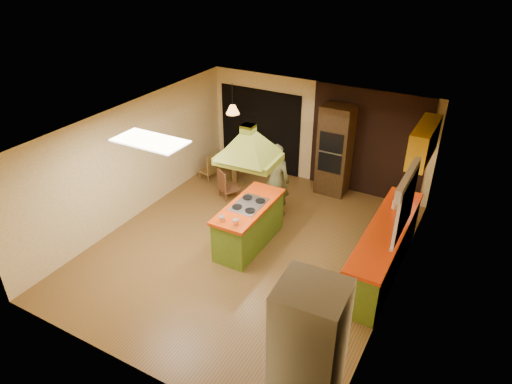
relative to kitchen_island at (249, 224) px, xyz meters
The scene contains 21 objects.
ground 0.48m from the kitchen_island, 65.57° to the right, with size 6.50×6.50×0.00m, color brown.
room_walls 0.81m from the kitchen_island, 65.57° to the right, with size 5.50×6.50×6.50m.
ceiling_plane 2.05m from the kitchen_island, 65.57° to the right, with size 6.50×6.50×0.00m, color silver.
brick_panel 3.45m from the kitchen_island, 67.00° to the left, with size 2.64×0.03×2.50m, color #381E14.
nook_opening 3.46m from the kitchen_island, 114.93° to the left, with size 2.20×0.03×2.10m, color black.
right_counter 2.55m from the kitchen_island, 10.43° to the left, with size 0.62×3.05×0.92m.
upper_cabinets 3.66m from the kitchen_island, 38.07° to the left, with size 0.34×1.40×0.70m, color yellow.
window_right 3.07m from the kitchen_island, ahead, with size 0.12×1.35×1.06m.
fluor_panel 2.65m from the kitchen_island, 127.80° to the right, with size 1.20×0.60×0.03m, color white.
kitchen_island is the anchor object (origin of this frame).
range_hood 1.80m from the kitchen_island, 116.57° to the right, with size 1.12×0.83×0.80m.
man 1.30m from the kitchen_island, 92.31° to the left, with size 0.61×0.40×1.66m, color #4F4E2A.
refrigerator 3.64m from the kitchen_island, 48.78° to the right, with size 0.79×0.75×1.93m, color silver.
wall_oven 2.95m from the kitchen_island, 76.66° to the left, with size 0.71×0.60×2.13m.
dining_table 2.56m from the kitchen_island, 127.74° to the left, with size 0.94×0.94×0.71m.
chair_left 2.98m from the kitchen_island, 139.66° to the left, with size 0.37×0.37×0.67m, color brown, non-canonical shape.
chair_near 1.91m from the kitchen_island, 133.77° to the left, with size 0.40×0.40×0.73m, color brown, non-canonical shape.
pendant_lamp 2.94m from the kitchen_island, 127.74° to the left, with size 0.31×0.31×0.20m, color #FF9E3F.
canister_large 2.94m from the kitchen_island, 31.34° to the left, with size 0.16×0.16×0.23m, color beige.
canister_medium 2.91m from the kitchen_island, 30.21° to the left, with size 0.15×0.15×0.20m, color beige.
canister_small 2.77m from the kitchen_island, 25.13° to the left, with size 0.12×0.12×0.16m, color #FCF1CB.
Camera 1 is at (3.63, -6.28, 5.34)m, focal length 32.00 mm.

